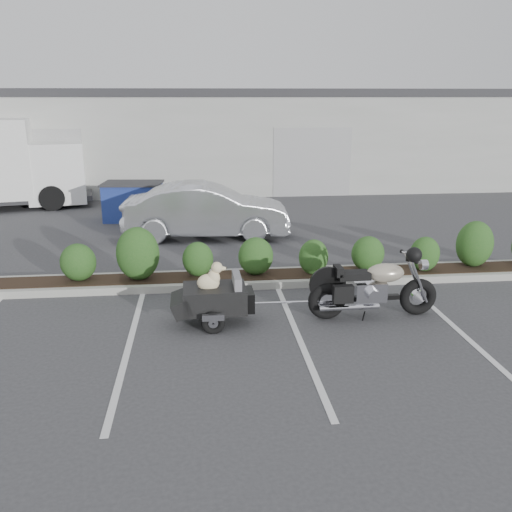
{
  "coord_description": "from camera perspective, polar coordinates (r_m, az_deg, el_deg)",
  "views": [
    {
      "loc": [
        -0.33,
        -8.48,
        3.76
      ],
      "look_at": [
        0.74,
        1.59,
        0.75
      ],
      "focal_mm": 38.0,
      "sensor_mm": 36.0,
      "label": 1
    }
  ],
  "objects": [
    {
      "name": "building",
      "position": [
        25.54,
        -5.43,
        12.55
      ],
      "size": [
        26.0,
        10.0,
        4.0
      ],
      "primitive_type": "cube",
      "color": "#9EA099",
      "rests_on": "ground"
    },
    {
      "name": "motorcycle",
      "position": [
        9.67,
        12.28,
        -3.34
      ],
      "size": [
        2.33,
        0.79,
        1.34
      ],
      "rotation": [
        0.0,
        0.0,
        0.02
      ],
      "color": "black",
      "rests_on": "ground"
    },
    {
      "name": "ground",
      "position": [
        9.28,
        -3.51,
        -7.37
      ],
      "size": [
        90.0,
        90.0,
        0.0
      ],
      "primitive_type": "plane",
      "color": "#38383A",
      "rests_on": "ground"
    },
    {
      "name": "sedan",
      "position": [
        14.88,
        -5.2,
        4.77
      ],
      "size": [
        4.56,
        1.84,
        1.47
      ],
      "primitive_type": "imported",
      "rotation": [
        0.0,
        0.0,
        1.51
      ],
      "color": "silver",
      "rests_on": "ground"
    },
    {
      "name": "planter_kerb",
      "position": [
        11.38,
        1.0,
        -2.34
      ],
      "size": [
        12.0,
        1.0,
        0.15
      ],
      "primitive_type": "cube",
      "color": "#9E9E93",
      "rests_on": "ground"
    },
    {
      "name": "dumpster",
      "position": [
        17.36,
        -12.79,
        5.66
      ],
      "size": [
        1.91,
        1.4,
        1.18
      ],
      "rotation": [
        0.0,
        0.0,
        -0.1
      ],
      "color": "navy",
      "rests_on": "ground"
    },
    {
      "name": "pet_trailer",
      "position": [
        9.24,
        -4.48,
        -4.37
      ],
      "size": [
        1.85,
        1.03,
        1.11
      ],
      "rotation": [
        0.0,
        0.0,
        0.02
      ],
      "color": "black",
      "rests_on": "ground"
    }
  ]
}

